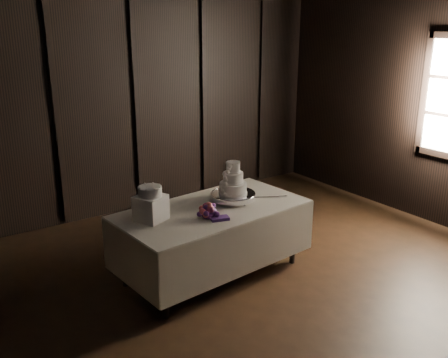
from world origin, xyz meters
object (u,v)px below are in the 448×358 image
(cake_stand, at_px, (233,197))
(wedding_cake, at_px, (232,182))
(display_table, at_px, (212,238))
(box_pedestal, at_px, (151,208))
(bouquet, at_px, (209,211))
(small_cake, at_px, (150,191))

(cake_stand, height_order, wedding_cake, wedding_cake)
(wedding_cake, bearing_deg, cake_stand, 14.18)
(display_table, height_order, box_pedestal, box_pedestal)
(cake_stand, bearing_deg, display_table, -171.06)
(display_table, bearing_deg, box_pedestal, 168.58)
(wedding_cake, height_order, bouquet, wedding_cake)
(wedding_cake, xyz_separation_m, bouquet, (-0.44, -0.22, -0.17))
(display_table, relative_size, box_pedestal, 7.97)
(display_table, xyz_separation_m, box_pedestal, (-0.66, 0.07, 0.47))
(display_table, xyz_separation_m, small_cake, (-0.66, 0.07, 0.64))
(wedding_cake, distance_m, box_pedestal, 0.95)
(bouquet, distance_m, box_pedestal, 0.57)
(display_table, xyz_separation_m, wedding_cake, (0.28, 0.03, 0.57))
(bouquet, height_order, small_cake, small_cake)
(box_pedestal, bearing_deg, bouquet, -27.65)
(display_table, bearing_deg, bouquet, -136.07)
(wedding_cake, height_order, small_cake, wedding_cake)
(display_table, height_order, small_cake, small_cake)
(display_table, xyz_separation_m, bouquet, (-0.16, -0.19, 0.41))
(cake_stand, xyz_separation_m, wedding_cake, (-0.03, -0.01, 0.18))
(cake_stand, distance_m, bouquet, 0.52)
(wedding_cake, distance_m, small_cake, 0.94)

